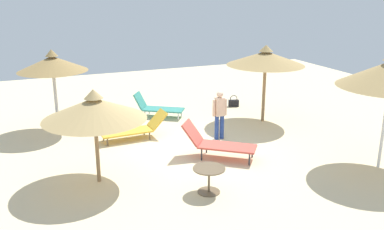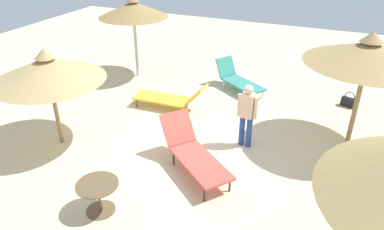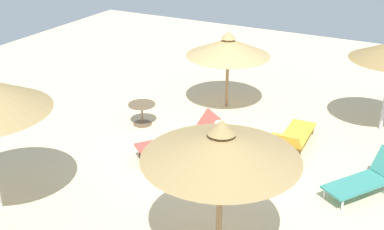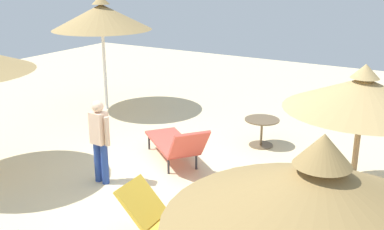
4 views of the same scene
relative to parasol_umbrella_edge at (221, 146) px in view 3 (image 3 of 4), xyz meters
name	(u,v)px [view 3 (image 3 of 4)]	position (x,y,z in m)	size (l,w,h in m)	color
ground	(217,158)	(-3.27, -1.57, -2.26)	(24.00, 24.00, 0.10)	beige
parasol_umbrella_edge	(221,146)	(0.00, 0.00, 0.00)	(2.63, 2.63, 2.66)	olive
parasol_umbrella_far_left	(228,47)	(-6.20, -2.64, -0.37)	(2.43, 2.43, 2.30)	olive
lounge_chair_near_right	(365,178)	(-3.28, 1.88, -1.85)	(1.80, 1.48, 0.86)	teal
lounge_chair_front	(181,139)	(-2.93, -2.39, -1.77)	(1.98, 1.75, 0.97)	#CC4C3F
lounge_chair_far_right	(294,136)	(-4.58, -0.06, -1.87)	(2.08, 0.71, 0.80)	gold
person_standing_back	(218,148)	(-2.20, -1.05, -1.35)	(0.46, 0.24, 1.52)	navy
side_table_round	(142,110)	(-3.97, -4.17, -1.79)	(0.75, 0.75, 0.60)	brown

